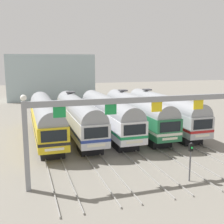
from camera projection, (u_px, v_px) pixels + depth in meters
name	position (u px, v px, depth m)	size (l,w,h in m)	color
ground_plane	(108.00, 134.00, 36.14)	(160.00, 160.00, 0.00)	gray
track_bed	(81.00, 111.00, 52.06)	(16.83, 70.00, 0.15)	gray
commuter_train_yellow	(46.00, 117.00, 33.37)	(2.88, 18.06, 4.77)	gold
commuter_train_silver	(78.00, 115.00, 34.51)	(2.88, 18.06, 5.05)	silver
commuter_train_white	(108.00, 113.00, 35.65)	(2.88, 18.06, 4.77)	white
commuter_train_green	(136.00, 112.00, 36.79)	(2.88, 18.06, 5.05)	#236B42
commuter_train_stainless	(163.00, 110.00, 37.94)	(2.88, 18.06, 5.05)	#B2B5BA
catenary_gantry	(157.00, 112.00, 22.54)	(20.56, 0.44, 6.97)	gray
yard_signal_mast	(191.00, 155.00, 21.68)	(0.28, 0.35, 3.09)	#59595E
maintenance_building	(50.00, 77.00, 68.78)	(19.99, 10.00, 10.57)	#9EB2B7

